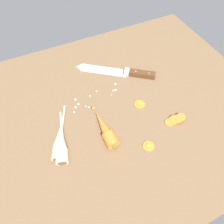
{
  "coord_description": "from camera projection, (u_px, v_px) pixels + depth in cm",
  "views": [
    {
      "loc": [
        -17.23,
        -38.94,
        61.18
      ],
      "look_at": [
        0.0,
        -2.0,
        1.5
      ],
      "focal_mm": 31.92,
      "sensor_mm": 36.0,
      "label": 1
    }
  ],
  "objects": [
    {
      "name": "ground_plane",
      "position": [
        110.0,
        113.0,
        0.76
      ],
      "size": [
        120.0,
        90.0,
        4.0
      ],
      "primitive_type": "cube",
      "color": "brown"
    },
    {
      "name": "chefs_knife",
      "position": [
        113.0,
        71.0,
        0.85
      ],
      "size": [
        30.01,
        23.21,
        4.18
      ],
      "color": "silver",
      "rests_on": "ground_plane"
    },
    {
      "name": "whole_carrot",
      "position": [
        105.0,
        130.0,
        0.67
      ],
      "size": [
        4.49,
        18.51,
        4.2
      ],
      "color": "orange",
      "rests_on": "ground_plane"
    },
    {
      "name": "parsnip_front",
      "position": [
        61.0,
        144.0,
        0.64
      ],
      "size": [
        7.3,
        19.89,
        4.0
      ],
      "color": "beige",
      "rests_on": "ground_plane"
    },
    {
      "name": "parsnip_mid_left",
      "position": [
        60.0,
        140.0,
        0.65
      ],
      "size": [
        10.47,
        20.58,
        4.0
      ],
      "color": "beige",
      "rests_on": "ground_plane"
    },
    {
      "name": "carrot_slice_stack",
      "position": [
        175.0,
        120.0,
        0.71
      ],
      "size": [
        7.61,
        3.81,
        2.86
      ],
      "color": "orange",
      "rests_on": "ground_plane"
    },
    {
      "name": "carrot_slice_stray_near",
      "position": [
        148.0,
        146.0,
        0.66
      ],
      "size": [
        3.82,
        3.82,
        0.7
      ],
      "color": "orange",
      "rests_on": "ground_plane"
    },
    {
      "name": "carrot_slice_stray_mid",
      "position": [
        140.0,
        104.0,
        0.76
      ],
      "size": [
        4.05,
        4.05,
        0.7
      ],
      "color": "orange",
      "rests_on": "ground_plane"
    },
    {
      "name": "mince_crumbs",
      "position": [
        93.0,
        97.0,
        0.78
      ],
      "size": [
        20.75,
        7.11,
        0.87
      ],
      "color": "silver",
      "rests_on": "ground_plane"
    }
  ]
}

